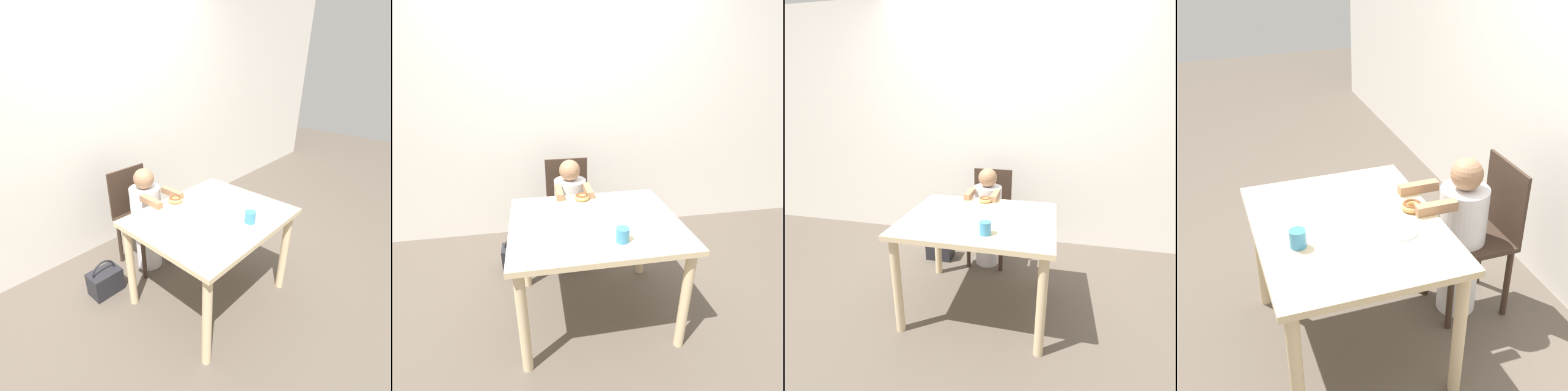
% 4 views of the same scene
% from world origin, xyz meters
% --- Properties ---
extents(ground_plane, '(12.00, 12.00, 0.00)m').
position_xyz_m(ground_plane, '(0.00, 0.00, 0.00)').
color(ground_plane, brown).
extents(dining_table, '(1.06, 0.87, 0.73)m').
position_xyz_m(dining_table, '(0.00, 0.00, 0.63)').
color(dining_table, beige).
rests_on(dining_table, ground_plane).
extents(chair, '(0.37, 0.41, 0.88)m').
position_xyz_m(chair, '(-0.08, 0.77, 0.46)').
color(chair, '#38281E').
rests_on(chair, ground_plane).
extents(child_figure, '(0.27, 0.45, 0.94)m').
position_xyz_m(child_figure, '(-0.08, 0.65, 0.47)').
color(child_figure, white).
rests_on(child_figure, ground_plane).
extents(donut, '(0.11, 0.11, 0.04)m').
position_xyz_m(donut, '(-0.03, 0.34, 0.76)').
color(donut, tan).
rests_on(donut, dining_table).
extents(napkin, '(0.30, 0.30, 0.00)m').
position_xyz_m(napkin, '(-0.01, -0.00, 0.74)').
color(napkin, white).
rests_on(napkin, dining_table).
extents(handbag, '(0.25, 0.17, 0.30)m').
position_xyz_m(handbag, '(-0.55, 0.64, 0.11)').
color(handbag, '#232328').
rests_on(handbag, ground_plane).
extents(cup, '(0.07, 0.07, 0.08)m').
position_xyz_m(cup, '(0.10, -0.26, 0.78)').
color(cup, teal).
rests_on(cup, dining_table).
extents(plate, '(0.15, 0.15, 0.01)m').
position_xyz_m(plate, '(0.14, 0.21, 0.74)').
color(plate, silver).
rests_on(plate, dining_table).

